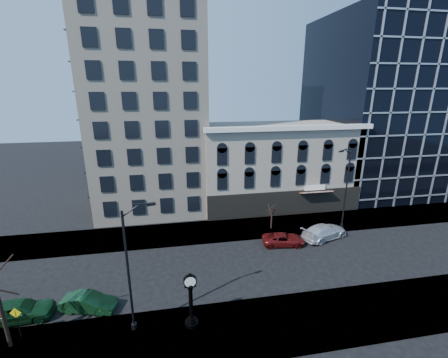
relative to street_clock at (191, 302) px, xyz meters
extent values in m
plane|color=black|center=(2.45, 7.00, -2.14)|extent=(160.00, 160.00, 0.00)
cube|color=gray|center=(2.45, 15.00, -2.08)|extent=(160.00, 6.00, 0.12)
cube|color=gray|center=(2.45, -1.00, -2.08)|extent=(160.00, 6.00, 0.12)
cube|color=beige|center=(-3.55, 26.00, 16.86)|extent=(15.00, 15.00, 38.00)
cube|color=#9F9583|center=(14.45, 23.00, 3.86)|extent=(22.00, 10.00, 12.00)
cube|color=white|center=(14.45, 17.80, 10.06)|extent=(22.60, 0.80, 0.60)
cube|color=black|center=(14.45, 17.95, -0.34)|extent=(22.00, 0.30, 3.60)
cube|color=maroon|center=(18.45, 17.40, 1.26)|extent=(4.50, 1.18, 0.55)
cube|color=black|center=(34.45, 28.00, 11.86)|extent=(20.00, 20.00, 28.00)
cylinder|color=black|center=(0.00, 0.00, -1.89)|extent=(1.02, 1.02, 0.28)
cylinder|color=black|center=(0.00, 0.00, -1.66)|extent=(0.74, 0.74, 0.18)
cylinder|color=black|center=(0.00, 0.00, -1.49)|extent=(0.55, 0.55, 0.15)
cylinder|color=black|center=(0.00, 0.00, -0.09)|extent=(0.30, 0.30, 2.68)
sphere|color=black|center=(0.00, 0.00, 1.35)|extent=(0.52, 0.52, 0.52)
cube|color=black|center=(0.00, 0.00, 1.44)|extent=(0.84, 0.24, 0.23)
cylinder|color=black|center=(0.00, 0.00, 1.81)|extent=(0.97, 0.34, 0.96)
cylinder|color=white|center=(0.00, -0.16, 1.81)|extent=(0.81, 0.05, 0.81)
cylinder|color=white|center=(0.00, 0.16, 1.81)|extent=(0.81, 0.05, 0.81)
sphere|color=black|center=(0.00, 0.00, 2.36)|extent=(0.18, 0.18, 0.18)
cylinder|color=black|center=(-4.21, 0.35, 2.69)|extent=(0.18, 0.18, 9.43)
cylinder|color=black|center=(-4.21, 0.35, -1.81)|extent=(0.39, 0.39, 0.44)
cube|color=black|center=(-2.18, 0.83, 7.57)|extent=(0.64, 0.37, 0.15)
cylinder|color=black|center=(20.05, 13.00, 2.92)|extent=(0.18, 0.18, 9.89)
cylinder|color=black|center=(20.05, 13.00, -1.79)|extent=(0.41, 0.41, 0.46)
cube|color=black|center=(18.05, 12.12, 8.03)|extent=(0.68, 0.49, 0.16)
cylinder|color=black|center=(-12.48, 0.28, 0.45)|extent=(0.25, 0.25, 4.96)
cylinder|color=black|center=(11.12, 14.34, -0.84)|extent=(0.20, 0.20, 2.36)
cylinder|color=black|center=(-12.11, 1.00, -0.89)|extent=(0.06, 0.06, 2.27)
cube|color=#FFED0D|center=(-12.11, 1.00, 0.04)|extent=(0.80, 0.14, 0.80)
imported|color=#143F1E|center=(-13.01, 2.97, -1.29)|extent=(5.13, 2.37, 1.70)
imported|color=#143F1E|center=(-8.00, 3.14, -1.43)|extent=(4.57, 2.56, 1.43)
imported|color=maroon|center=(11.19, 10.31, -1.48)|extent=(5.04, 2.83, 1.33)
imported|color=silver|center=(16.52, 10.89, -1.28)|extent=(6.39, 4.23, 1.72)
camera|label=1|loc=(-0.84, -18.43, 15.10)|focal=24.00mm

